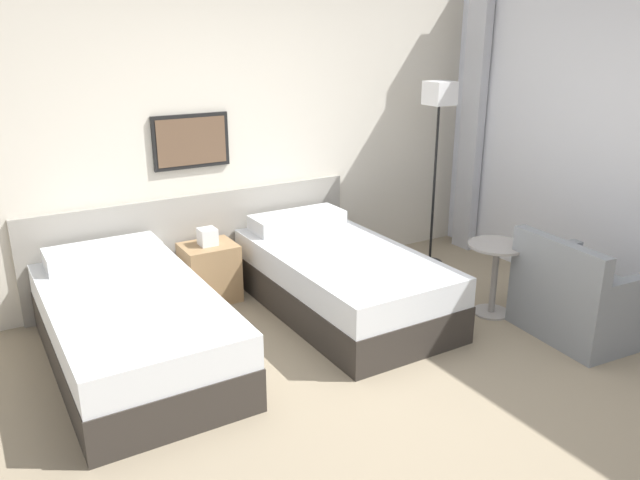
{
  "coord_description": "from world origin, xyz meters",
  "views": [
    {
      "loc": [
        -2.11,
        -2.73,
        2.19
      ],
      "look_at": [
        0.18,
        1.11,
        0.66
      ],
      "focal_mm": 35.0,
      "sensor_mm": 36.0,
      "label": 1
    }
  ],
  "objects_px": {
    "nightstand": "(210,271)",
    "armchair": "(580,302)",
    "bed_near_door": "(133,327)",
    "floor_lamp": "(439,114)",
    "bed_near_window": "(341,279)",
    "side_table": "(496,265)"
  },
  "relations": [
    {
      "from": "side_table",
      "to": "armchair",
      "type": "relative_size",
      "value": 0.67
    },
    {
      "from": "bed_near_door",
      "to": "armchair",
      "type": "distance_m",
      "value": 3.23
    },
    {
      "from": "armchair",
      "to": "nightstand",
      "type": "bearing_deg",
      "value": 51.73
    },
    {
      "from": "nightstand",
      "to": "armchair",
      "type": "distance_m",
      "value": 2.92
    },
    {
      "from": "floor_lamp",
      "to": "armchair",
      "type": "relative_size",
      "value": 1.96
    },
    {
      "from": "nightstand",
      "to": "floor_lamp",
      "type": "bearing_deg",
      "value": -7.49
    },
    {
      "from": "nightstand",
      "to": "side_table",
      "type": "bearing_deg",
      "value": -37.48
    },
    {
      "from": "bed_near_window",
      "to": "side_table",
      "type": "relative_size",
      "value": 3.28
    },
    {
      "from": "floor_lamp",
      "to": "nightstand",
      "type": "bearing_deg",
      "value": 172.51
    },
    {
      "from": "bed_near_window",
      "to": "side_table",
      "type": "distance_m",
      "value": 1.23
    },
    {
      "from": "armchair",
      "to": "side_table",
      "type": "bearing_deg",
      "value": 30.81
    },
    {
      "from": "armchair",
      "to": "bed_near_door",
      "type": "bearing_deg",
      "value": 71.67
    },
    {
      "from": "side_table",
      "to": "nightstand",
      "type": "bearing_deg",
      "value": 142.52
    },
    {
      "from": "nightstand",
      "to": "side_table",
      "type": "relative_size",
      "value": 1.07
    },
    {
      "from": "nightstand",
      "to": "bed_near_window",
      "type": "bearing_deg",
      "value": -40.93
    },
    {
      "from": "bed_near_window",
      "to": "floor_lamp",
      "type": "bearing_deg",
      "value": 18.43
    },
    {
      "from": "nightstand",
      "to": "armchair",
      "type": "height_order",
      "value": "armchair"
    },
    {
      "from": "bed_near_door",
      "to": "floor_lamp",
      "type": "relative_size",
      "value": 1.11
    },
    {
      "from": "bed_near_window",
      "to": "armchair",
      "type": "relative_size",
      "value": 2.18
    },
    {
      "from": "nightstand",
      "to": "armchair",
      "type": "xyz_separation_m",
      "value": [
        2.13,
        -2.0,
        0.01
      ]
    },
    {
      "from": "bed_near_door",
      "to": "armchair",
      "type": "bearing_deg",
      "value": -23.29
    },
    {
      "from": "armchair",
      "to": "bed_near_window",
      "type": "bearing_deg",
      "value": 50.33
    }
  ]
}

